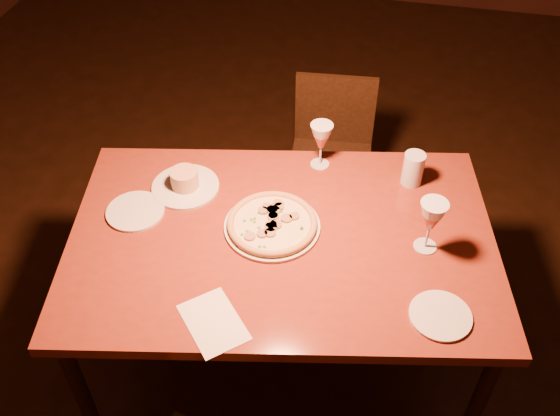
# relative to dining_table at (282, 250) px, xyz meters

# --- Properties ---
(floor) EXTENTS (7.00, 7.00, 0.00)m
(floor) POSITION_rel_dining_table_xyz_m (0.24, -0.05, -0.69)
(floor) COLOR black
(floor) RESTS_ON ground
(dining_table) EXTENTS (1.57, 1.17, 0.76)m
(dining_table) POSITION_rel_dining_table_xyz_m (0.00, 0.00, 0.00)
(dining_table) COLOR maroon
(dining_table) RESTS_ON floor
(chair_far) EXTENTS (0.40, 0.40, 0.77)m
(chair_far) POSITION_rel_dining_table_xyz_m (0.05, 0.90, -0.26)
(chair_far) COLOR black
(chair_far) RESTS_ON floor
(pizza_plate) EXTENTS (0.33, 0.33, 0.04)m
(pizza_plate) POSITION_rel_dining_table_xyz_m (-0.04, 0.03, 0.09)
(pizza_plate) COLOR silver
(pizza_plate) RESTS_ON dining_table
(ramekin_saucer) EXTENTS (0.24, 0.24, 0.08)m
(ramekin_saucer) POSITION_rel_dining_table_xyz_m (-0.39, 0.16, 0.09)
(ramekin_saucer) COLOR silver
(ramekin_saucer) RESTS_ON dining_table
(wine_glass_far) EXTENTS (0.08, 0.08, 0.18)m
(wine_glass_far) POSITION_rel_dining_table_xyz_m (0.06, 0.40, 0.16)
(wine_glass_far) COLOR #AC5747
(wine_glass_far) RESTS_ON dining_table
(wine_glass_right) EXTENTS (0.09, 0.09, 0.20)m
(wine_glass_right) POSITION_rel_dining_table_xyz_m (0.47, 0.05, 0.17)
(wine_glass_right) COLOR #AC5747
(wine_glass_right) RESTS_ON dining_table
(water_tumbler) EXTENTS (0.08, 0.08, 0.13)m
(water_tumbler) POSITION_rel_dining_table_xyz_m (0.40, 0.37, 0.13)
(water_tumbler) COLOR #B4BCC5
(water_tumbler) RESTS_ON dining_table
(side_plate_left) EXTENTS (0.20, 0.20, 0.01)m
(side_plate_left) POSITION_rel_dining_table_xyz_m (-0.52, 0.00, 0.07)
(side_plate_left) COLOR silver
(side_plate_left) RESTS_ON dining_table
(side_plate_near) EXTENTS (0.19, 0.19, 0.01)m
(side_plate_near) POSITION_rel_dining_table_xyz_m (0.53, -0.22, 0.07)
(side_plate_near) COLOR silver
(side_plate_near) RESTS_ON dining_table
(menu_card) EXTENTS (0.25, 0.26, 0.00)m
(menu_card) POSITION_rel_dining_table_xyz_m (-0.12, -0.38, 0.07)
(menu_card) COLOR silver
(menu_card) RESTS_ON dining_table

